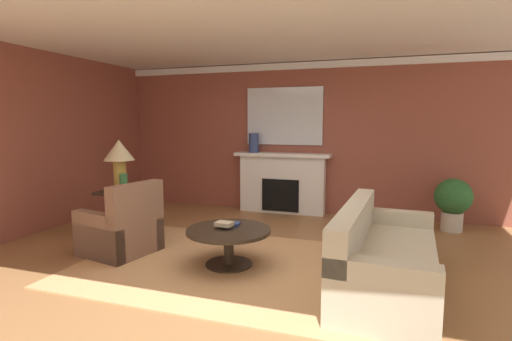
% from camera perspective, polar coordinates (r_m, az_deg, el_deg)
% --- Properties ---
extents(ground_plane, '(9.39, 9.39, 0.00)m').
position_cam_1_polar(ground_plane, '(4.90, 0.14, -13.21)').
color(ground_plane, olive).
extents(wall_fireplace, '(7.83, 0.12, 2.80)m').
position_cam_1_polar(wall_fireplace, '(7.38, 7.24, 4.70)').
color(wall_fireplace, brown).
rests_on(wall_fireplace, ground_plane).
extents(wall_window, '(0.12, 6.21, 2.80)m').
position_cam_1_polar(wall_window, '(6.94, -29.15, 3.72)').
color(wall_window, brown).
rests_on(wall_window, ground_plane).
extents(ceiling_panel, '(7.83, 6.21, 0.06)m').
position_cam_1_polar(ceiling_panel, '(5.01, 1.31, 20.13)').
color(ceiling_panel, white).
extents(crown_moulding, '(7.83, 0.08, 0.12)m').
position_cam_1_polar(crown_moulding, '(7.37, 7.27, 15.00)').
color(crown_moulding, white).
extents(area_rug, '(3.51, 2.53, 0.01)m').
position_cam_1_polar(area_rug, '(4.79, -4.00, -13.65)').
color(area_rug, tan).
rests_on(area_rug, ground_plane).
extents(fireplace, '(1.80, 0.35, 1.13)m').
position_cam_1_polar(fireplace, '(7.35, 3.84, -2.05)').
color(fireplace, white).
rests_on(fireplace, ground_plane).
extents(mantel_mirror, '(1.45, 0.04, 1.07)m').
position_cam_1_polar(mantel_mirror, '(7.37, 4.17, 7.93)').
color(mantel_mirror, silver).
extents(sofa, '(1.03, 2.15, 0.85)m').
position_cam_1_polar(sofa, '(4.29, 18.11, -12.38)').
color(sofa, '#BCB299').
rests_on(sofa, ground_plane).
extents(armchair_near_window, '(0.95, 0.95, 0.95)m').
position_cam_1_polar(armchair_near_window, '(5.38, -19.04, -8.32)').
color(armchair_near_window, brown).
rests_on(armchair_near_window, ground_plane).
extents(coffee_table, '(1.00, 1.00, 0.45)m').
position_cam_1_polar(coffee_table, '(4.68, -4.03, -9.88)').
color(coffee_table, '#2D2319').
rests_on(coffee_table, ground_plane).
extents(side_table, '(0.56, 0.56, 0.70)m').
position_cam_1_polar(side_table, '(6.13, -19.09, -5.57)').
color(side_table, '#2D2319').
rests_on(side_table, ground_plane).
extents(table_lamp, '(0.44, 0.44, 0.75)m').
position_cam_1_polar(table_lamp, '(6.01, -19.41, 2.14)').
color(table_lamp, '#B28E38').
rests_on(table_lamp, side_table).
extents(vase_mantel_left, '(0.19, 0.19, 0.37)m').
position_cam_1_polar(vase_mantel_left, '(7.38, -0.35, 4.06)').
color(vase_mantel_left, navy).
rests_on(vase_mantel_left, fireplace).
extents(vase_on_side_table, '(0.11, 0.11, 0.27)m').
position_cam_1_polar(vase_on_side_table, '(5.87, -18.82, -1.76)').
color(vase_on_side_table, '#33703D').
rests_on(vase_on_side_table, side_table).
extents(book_red_cover, '(0.27, 0.18, 0.03)m').
position_cam_1_polar(book_red_cover, '(4.81, -3.94, -7.79)').
color(book_red_cover, navy).
rests_on(book_red_cover, coffee_table).
extents(book_art_folio, '(0.21, 0.16, 0.05)m').
position_cam_1_polar(book_art_folio, '(4.65, -4.68, -7.80)').
color(book_art_folio, tan).
rests_on(book_art_folio, coffee_table).
extents(potted_plant, '(0.56, 0.56, 0.83)m').
position_cam_1_polar(potted_plant, '(6.83, 26.90, -3.89)').
color(potted_plant, '#BCB29E').
rests_on(potted_plant, ground_plane).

